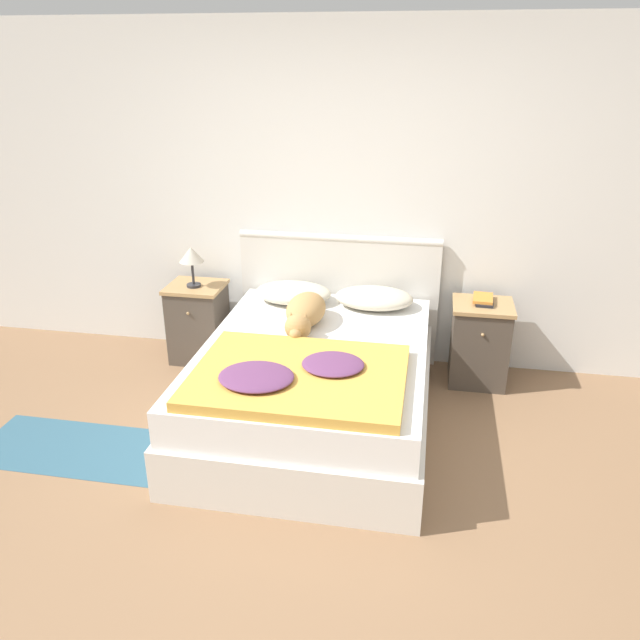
% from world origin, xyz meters
% --- Properties ---
extents(ground_plane, '(16.00, 16.00, 0.00)m').
position_xyz_m(ground_plane, '(0.00, 0.00, 0.00)').
color(ground_plane, '#896647').
extents(wall_back, '(9.00, 0.06, 2.55)m').
position_xyz_m(wall_back, '(0.00, 2.13, 1.27)').
color(wall_back, white).
rests_on(wall_back, ground_plane).
extents(bed, '(1.48, 1.97, 0.56)m').
position_xyz_m(bed, '(-0.06, 1.05, 0.28)').
color(bed, silver).
rests_on(bed, ground_plane).
extents(headboard, '(1.56, 0.06, 1.03)m').
position_xyz_m(headboard, '(-0.06, 2.06, 0.53)').
color(headboard, silver).
rests_on(headboard, ground_plane).
extents(nightstand_left, '(0.43, 0.40, 0.63)m').
position_xyz_m(nightstand_left, '(-1.15, 1.83, 0.32)').
color(nightstand_left, '#4C4238').
rests_on(nightstand_left, ground_plane).
extents(nightstand_right, '(0.43, 0.40, 0.63)m').
position_xyz_m(nightstand_right, '(1.04, 1.83, 0.32)').
color(nightstand_right, '#4C4238').
rests_on(nightstand_right, ground_plane).
extents(pillow_left, '(0.58, 0.39, 0.14)m').
position_xyz_m(pillow_left, '(-0.36, 1.79, 0.63)').
color(pillow_left, beige).
rests_on(pillow_left, bed).
extents(pillow_right, '(0.58, 0.39, 0.14)m').
position_xyz_m(pillow_right, '(0.25, 1.79, 0.63)').
color(pillow_right, beige).
rests_on(pillow_right, bed).
extents(quilt, '(1.21, 0.93, 0.11)m').
position_xyz_m(quilt, '(-0.07, 0.57, 0.60)').
color(quilt, gold).
rests_on(quilt, bed).
extents(dog, '(0.27, 0.68, 0.21)m').
position_xyz_m(dog, '(-0.18, 1.36, 0.66)').
color(dog, tan).
rests_on(dog, bed).
extents(book_stack, '(0.16, 0.24, 0.04)m').
position_xyz_m(book_stack, '(1.04, 1.86, 0.65)').
color(book_stack, '#232328').
rests_on(book_stack, nightstand_right).
extents(table_lamp, '(0.19, 0.19, 0.32)m').
position_xyz_m(table_lamp, '(-1.15, 1.80, 0.87)').
color(table_lamp, '#2D2D33').
rests_on(table_lamp, nightstand_left).
extents(rug, '(1.24, 0.57, 0.00)m').
position_xyz_m(rug, '(-1.48, 0.46, 0.00)').
color(rug, '#335B70').
rests_on(rug, ground_plane).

